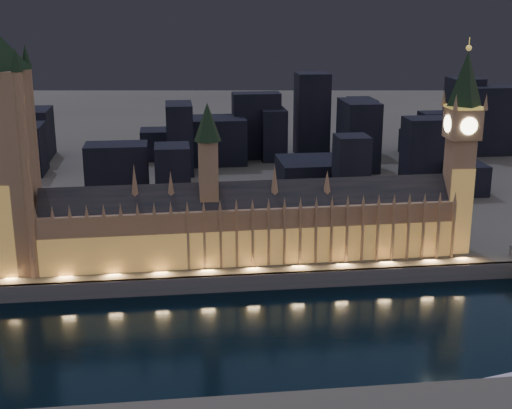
{
  "coord_description": "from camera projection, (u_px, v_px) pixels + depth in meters",
  "views": [
    {
      "loc": [
        -35.42,
        -268.65,
        132.66
      ],
      "look_at": [
        5.0,
        55.0,
        38.0
      ],
      "focal_mm": 50.0,
      "sensor_mm": 36.0,
      "label": 1
    }
  ],
  "objects": [
    {
      "name": "ground_plane",
      "position": [
        260.0,
        329.0,
        297.2
      ],
      "size": [
        2000.0,
        2000.0,
        0.0
      ],
      "primitive_type": "plane",
      "color": "black",
      "rests_on": "ground"
    },
    {
      "name": "embankment_wall",
      "position": [
        249.0,
        282.0,
        335.16
      ],
      "size": [
        2000.0,
        2.5,
        8.0
      ],
      "primitive_type": "cube",
      "color": "#425755",
      "rests_on": "ground"
    },
    {
      "name": "palace_of_westminster",
      "position": [
        248.0,
        224.0,
        348.94
      ],
      "size": [
        202.0,
        24.06,
        78.0
      ],
      "color": "#977147",
      "rests_on": "north_bank"
    },
    {
      "name": "elizabeth_tower",
      "position": [
        462.0,
        136.0,
        350.24
      ],
      "size": [
        18.0,
        18.0,
        106.86
      ],
      "color": "#977147",
      "rests_on": "north_bank"
    },
    {
      "name": "city_backdrop",
      "position": [
        259.0,
        141.0,
        527.48
      ],
      "size": [
        486.4,
        215.63,
        87.61
      ],
      "color": "black",
      "rests_on": "north_bank"
    },
    {
      "name": "river_boat",
      "position": [
        512.0,
        385.0,
        251.24
      ],
      "size": [
        41.64,
        18.4,
        4.5
      ],
      "color": "#425755",
      "rests_on": "ground"
    },
    {
      "name": "north_bank",
      "position": [
        200.0,
        118.0,
        791.63
      ],
      "size": [
        2000.0,
        960.0,
        8.0
      ],
      "primitive_type": "cube",
      "color": "#3E403C",
      "rests_on": "ground"
    },
    {
      "name": "victoria_tower",
      "position": [
        3.0,
        142.0,
        323.69
      ],
      "size": [
        31.68,
        31.68,
        124.28
      ],
      "color": "#977147",
      "rests_on": "north_bank"
    }
  ]
}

